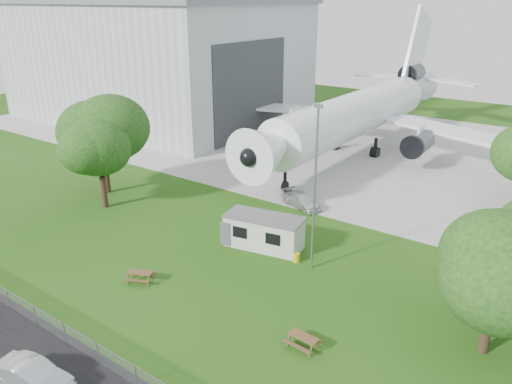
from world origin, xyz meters
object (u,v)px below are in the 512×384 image
Objects in this scene: hangar at (158,58)px; car_centre_sedan at (32,376)px; airliner at (360,111)px; site_cabin at (264,232)px; picnic_west at (140,281)px; picnic_east at (303,347)px.

car_centre_sedan is (40.76, -48.60, -8.68)m from hangar.
site_cabin is at bearing -79.34° from airliner.
picnic_west is 1.00× the size of picnic_east.
picnic_east is at bearing -37.00° from hangar.
picnic_east is 0.41× the size of car_centre_sedan.
airliner is 26.52× the size of picnic_east.
hangar is at bearing 28.83° from car_centre_sedan.
picnic_west and picnic_east have the same top height.
hangar is 63.62m from picnic_east.
picnic_west is 12.89m from picnic_east.
hangar is 64.02m from car_centre_sedan.
hangar is 54.43m from picnic_west.
car_centre_sedan is at bearing -91.92° from site_cabin.
car_centre_sedan is (4.79, -48.46, -4.54)m from airliner.
picnic_west is (-4.04, -9.38, -1.31)m from site_cabin.
picnic_east is (50.26, -37.86, -9.41)m from hangar.
airliner is 6.87× the size of site_cabin.
hangar is 51.23m from site_cabin.
site_cabin is (41.41, -29.05, -8.09)m from hangar.
picnic_west is at bearing -45.80° from hangar.
site_cabin is 3.86× the size of picnic_west.
airliner is 10.79× the size of car_centre_sedan.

